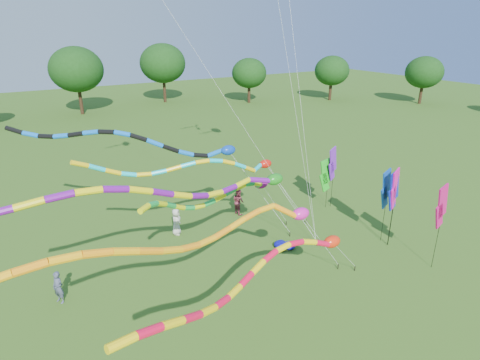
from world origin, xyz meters
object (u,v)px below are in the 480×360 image
tube_kite_orange (218,231)px  person_b (58,287)px  person_a (176,222)px  blue_nylon_heap (283,244)px  person_c (238,201)px  tube_kite_red (274,267)px

tube_kite_orange → person_b: (-5.55, 5.94, -4.29)m
person_a → blue_nylon_heap: bearing=-94.5°
tube_kite_orange → person_a: (1.81, 9.41, -4.25)m
blue_nylon_heap → person_b: person_b is taller
blue_nylon_heap → person_c: bearing=90.3°
blue_nylon_heap → person_c: size_ratio=0.68×
blue_nylon_heap → person_a: bearing=136.3°
tube_kite_red → person_b: bearing=117.6°
tube_kite_red → person_b: (-7.22, 7.30, -2.89)m
tube_kite_red → tube_kite_orange: size_ratio=0.88×
tube_kite_orange → person_c: bearing=47.2°
tube_kite_red → blue_nylon_heap: bearing=33.3°
tube_kite_orange → person_b: size_ratio=9.26×
person_a → tube_kite_orange: bearing=-151.7°
person_a → person_c: person_c is taller
tube_kite_orange → person_a: size_ratio=8.78×
person_b → person_c: (12.23, 4.07, 0.09)m
person_a → person_b: person_a is taller
tube_kite_orange → person_c: (6.68, 10.01, -4.20)m
person_c → person_b: bearing=102.5°
tube_kite_orange → person_a: 10.48m
blue_nylon_heap → person_b: size_ratio=0.76×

